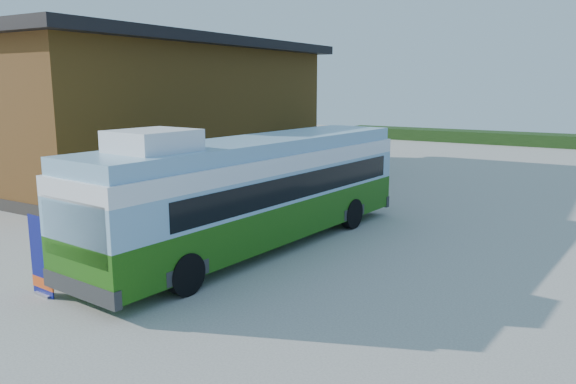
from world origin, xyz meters
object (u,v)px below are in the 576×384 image
Objects in this scene: person_a at (176,201)px; person_b at (351,182)px; banner at (41,264)px; bus at (256,188)px; picnic_table at (159,220)px; slurry_tanker at (337,151)px.

person_b is at bearing 13.13° from person_a.
banner is 1.04× the size of person_a.
bus is at bearing 25.95° from person_b.
banner reaches higher than person_b.
person_b is at bearing 88.80° from banner.
picnic_table is (-3.52, -0.72, -1.31)m from bus.
banner reaches higher than person_a.
person_b is (3.35, 7.61, -0.11)m from person_a.
person_a is at bearing 109.76° from banner.
bus is 3.82m from picnic_table.
picnic_table is (-1.41, 5.46, -0.22)m from banner.
bus is 4.02m from person_a.
banner is at bearing -54.15° from picnic_table.
person_a is (-3.87, 0.54, -0.94)m from bus.
bus is 16.18m from slurry_tanker.
slurry_tanker reaches higher than person_b.
bus reaches higher than person_a.
person_a is 14.93m from slurry_tanker.
slurry_tanker is (-1.29, 16.16, 0.63)m from picnic_table.
slurry_tanker is at bearing 40.49° from person_a.
picnic_table is at bearing -163.24° from bus.
slurry_tanker is at bearing 102.24° from banner.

